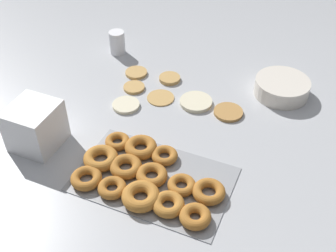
# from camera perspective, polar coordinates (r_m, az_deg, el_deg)

# --- Properties ---
(ground_plane) EXTENTS (3.00, 3.00, 0.00)m
(ground_plane) POSITION_cam_1_polar(r_m,az_deg,el_deg) (1.49, -0.21, 1.00)
(ground_plane) COLOR #B2B5BA
(pancake_0) EXTENTS (0.10, 0.10, 0.01)m
(pancake_0) POSITION_cam_1_polar(r_m,az_deg,el_deg) (1.58, -1.01, 3.91)
(pancake_0) COLOR tan
(pancake_0) RESTS_ON ground_plane
(pancake_1) EXTENTS (0.10, 0.10, 0.01)m
(pancake_1) POSITION_cam_1_polar(r_m,az_deg,el_deg) (1.52, 8.17, 1.87)
(pancake_1) COLOR #B27F42
(pancake_1) RESTS_ON ground_plane
(pancake_2) EXTENTS (0.12, 0.12, 0.01)m
(pancake_2) POSITION_cam_1_polar(r_m,az_deg,el_deg) (1.55, 3.81, 3.27)
(pancake_2) COLOR beige
(pancake_2) RESTS_ON ground_plane
(pancake_3) EXTENTS (0.08, 0.08, 0.01)m
(pancake_3) POSITION_cam_1_polar(r_m,az_deg,el_deg) (1.63, -4.62, 5.24)
(pancake_3) COLOR tan
(pancake_3) RESTS_ON ground_plane
(pancake_4) EXTENTS (0.08, 0.08, 0.01)m
(pancake_4) POSITION_cam_1_polar(r_m,az_deg,el_deg) (1.67, 0.22, 6.46)
(pancake_4) COLOR tan
(pancake_4) RESTS_ON ground_plane
(pancake_5) EXTENTS (0.10, 0.10, 0.01)m
(pancake_5) POSITION_cam_1_polar(r_m,az_deg,el_deg) (1.54, -5.71, 2.84)
(pancake_5) COLOR beige
(pancake_5) RESTS_ON ground_plane
(pancake_6) EXTENTS (0.09, 0.09, 0.01)m
(pancake_6) POSITION_cam_1_polar(r_m,az_deg,el_deg) (1.71, -4.32, 7.21)
(pancake_6) COLOR tan
(pancake_6) RESTS_ON ground_plane
(donut_tray) EXTENTS (0.47, 0.29, 0.04)m
(donut_tray) POSITION_cam_1_polar(r_m,az_deg,el_deg) (1.27, -3.18, -6.87)
(donut_tray) COLOR #93969B
(donut_tray) RESTS_ON ground_plane
(batter_bowl) EXTENTS (0.20, 0.20, 0.06)m
(batter_bowl) POSITION_cam_1_polar(r_m,az_deg,el_deg) (1.64, 15.16, 5.07)
(batter_bowl) COLOR silver
(batter_bowl) RESTS_ON ground_plane
(container_stack) EXTENTS (0.15, 0.15, 0.15)m
(container_stack) POSITION_cam_1_polar(r_m,az_deg,el_deg) (1.41, -17.55, 0.02)
(container_stack) COLOR white
(container_stack) RESTS_ON ground_plane
(paper_cup) EXTENTS (0.07, 0.07, 0.10)m
(paper_cup) POSITION_cam_1_polar(r_m,az_deg,el_deg) (1.84, -6.90, 11.16)
(paper_cup) COLOR white
(paper_cup) RESTS_ON ground_plane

